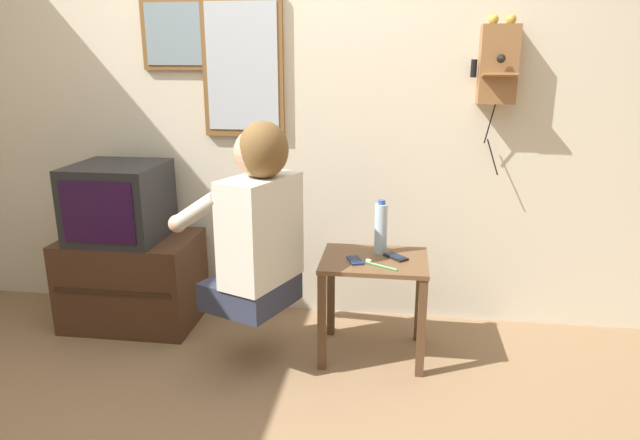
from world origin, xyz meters
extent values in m
plane|color=#846647|center=(0.00, 0.00, 0.00)|extent=(14.00, 14.00, 0.00)
cube|color=beige|center=(0.00, 1.27, 1.27)|extent=(6.80, 0.05, 2.55)
cube|color=brown|center=(0.54, 0.76, 0.52)|extent=(0.53, 0.42, 0.02)
cube|color=#523822|center=(0.30, 0.58, 0.25)|extent=(0.04, 0.04, 0.51)
cube|color=#523822|center=(0.78, 0.58, 0.25)|extent=(0.04, 0.04, 0.51)
cube|color=#523822|center=(0.30, 0.95, 0.25)|extent=(0.04, 0.04, 0.51)
cube|color=#523822|center=(0.78, 0.95, 0.25)|extent=(0.04, 0.04, 0.51)
cube|color=#2D3347|center=(-0.06, 0.62, 0.38)|extent=(0.48, 0.50, 0.14)
cube|color=beige|center=(0.01, 0.59, 0.71)|extent=(0.36, 0.47, 0.52)
sphere|color=tan|center=(0.01, 0.59, 1.08)|extent=(0.23, 0.23, 0.23)
ellipsoid|color=brown|center=(0.03, 0.58, 1.09)|extent=(0.30, 0.31, 0.26)
cylinder|color=beige|center=(-0.28, 0.52, 0.81)|extent=(0.30, 0.18, 0.22)
cylinder|color=beige|center=(-0.14, 0.84, 0.81)|extent=(0.30, 0.18, 0.22)
sphere|color=tan|center=(-0.40, 0.56, 0.73)|extent=(0.09, 0.09, 0.09)
sphere|color=tan|center=(-0.26, 0.89, 0.73)|extent=(0.09, 0.09, 0.09)
cube|color=#422819|center=(-0.85, 0.95, 0.26)|extent=(0.73, 0.49, 0.52)
cube|color=black|center=(-0.85, 0.70, 0.28)|extent=(0.66, 0.01, 0.02)
cube|color=#232326|center=(-0.88, 0.94, 0.73)|extent=(0.48, 0.47, 0.42)
cube|color=#280F33|center=(-0.88, 0.70, 0.73)|extent=(0.39, 0.01, 0.33)
cube|color=olive|center=(1.13, 1.19, 1.46)|extent=(0.19, 0.11, 0.39)
cube|color=olive|center=(1.13, 1.10, 1.41)|extent=(0.17, 0.07, 0.03)
sphere|color=#B79338|center=(1.09, 1.18, 1.68)|extent=(0.05, 0.05, 0.05)
sphere|color=#B79338|center=(1.18, 1.18, 1.68)|extent=(0.05, 0.05, 0.05)
cone|color=black|center=(1.13, 1.08, 1.49)|extent=(0.04, 0.05, 0.04)
cylinder|color=black|center=(1.01, 1.19, 1.44)|extent=(0.03, 0.03, 0.09)
cylinder|color=black|center=(1.11, 1.17, 1.16)|extent=(0.04, 0.04, 0.22)
cylinder|color=black|center=(1.14, 1.18, 0.98)|extent=(0.07, 0.06, 0.19)
cube|color=brown|center=(-0.61, 1.23, 1.62)|extent=(0.39, 0.02, 0.38)
cube|color=gray|center=(-0.61, 1.22, 1.62)|extent=(0.33, 0.01, 0.33)
cube|color=brown|center=(-0.23, 1.23, 1.44)|extent=(0.46, 0.03, 0.76)
cube|color=#B2BCC6|center=(-0.23, 1.21, 1.44)|extent=(0.40, 0.01, 0.68)
cube|color=navy|center=(0.45, 0.71, 0.53)|extent=(0.10, 0.14, 0.01)
cube|color=black|center=(0.45, 0.71, 0.54)|extent=(0.08, 0.11, 0.00)
cube|color=black|center=(0.65, 0.78, 0.53)|extent=(0.13, 0.13, 0.01)
cube|color=black|center=(0.65, 0.78, 0.54)|extent=(0.10, 0.11, 0.00)
cylinder|color=#ADC6DB|center=(0.57, 0.86, 0.66)|extent=(0.06, 0.06, 0.26)
cylinder|color=#2D4C8C|center=(0.57, 0.86, 0.80)|extent=(0.04, 0.04, 0.02)
cylinder|color=#4CBF66|center=(0.58, 0.65, 0.53)|extent=(0.16, 0.09, 0.01)
cube|color=white|center=(0.52, 0.68, 0.54)|extent=(0.03, 0.02, 0.01)
camera|label=1|loc=(0.65, -1.94, 1.51)|focal=32.00mm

